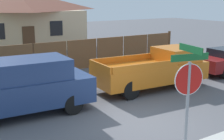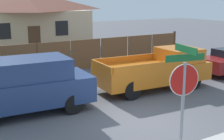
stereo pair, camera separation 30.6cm
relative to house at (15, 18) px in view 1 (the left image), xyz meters
name	(u,v)px [view 1 (the left image)]	position (x,y,z in m)	size (l,w,h in m)	color
ground_plane	(141,121)	(-1.13, -17.56, -2.41)	(80.00, 80.00, 0.00)	#56565B
wooden_fence	(67,56)	(0.02, -9.47, -1.57)	(15.41, 0.12, 1.78)	brown
house	(15,18)	(0.00, 0.00, 0.00)	(10.33, 6.65, 4.66)	beige
red_suv	(24,85)	(-4.08, -14.79, -1.38)	(4.66, 2.23, 1.94)	navy
orange_pickup	(155,69)	(1.80, -14.80, -1.54)	(5.24, 2.26, 1.76)	orange
stop_sign	(188,90)	(-2.27, -20.59, -0.39)	(0.91, 0.82, 3.00)	gray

